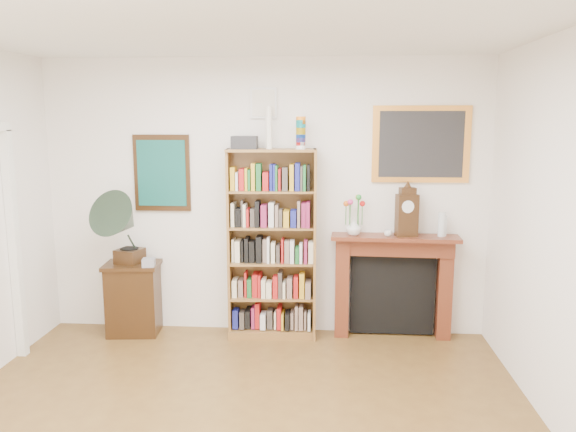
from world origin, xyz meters
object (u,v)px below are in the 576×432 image
Objects in this scene: cd_stack at (149,262)px; bottle_right at (444,226)px; fireplace at (393,277)px; flower_vase at (354,227)px; teacup at (388,233)px; bookshelf at (272,234)px; side_cabinet at (134,298)px; gramophone at (123,223)px; bottle_left at (442,224)px; mantel_clock at (407,213)px.

cd_stack is 2.94m from bottle_right.
fireplace is at bearing 175.39° from bottle_right.
fireplace is 7.92× the size of flower_vase.
fireplace is 15.90× the size of teacup.
bookshelf is 18.31× the size of cd_stack.
side_cabinet is 2.67m from fireplace.
bookshelf reaches higher than fireplace.
bookshelf is at bearing 21.87° from gramophone.
bottle_left is at bearing -0.07° from flower_vase.
bottle_right is at bearing -2.19° from bookshelf.
bottle_left is (1.67, 0.03, 0.11)m from bookshelf.
bottle_right reaches higher than cd_stack.
fireplace is 0.49m from teacup.
mantel_clock is (2.76, 0.06, 0.92)m from side_cabinet.
bottle_right reaches higher than teacup.
mantel_clock is 0.53m from flower_vase.
cd_stack is 2.60m from mantel_clock.
side_cabinet is 1.55× the size of mantel_clock.
bottle_left is (3.12, 0.19, -0.01)m from gramophone.
fireplace is at bearing -2.57° from side_cabinet.
mantel_clock reaches higher than gramophone.
bookshelf is 1.67m from bottle_left.
teacup is at bearing -126.84° from fireplace.
mantel_clock reaches higher than side_cabinet.
fireplace is 10.55× the size of cd_stack.
bottle_left reaches higher than teacup.
fireplace reaches higher than side_cabinet.
teacup is (2.60, 0.15, -0.10)m from gramophone.
bookshelf is 2.95× the size of side_cabinet.
gramophone is 3.90× the size of bottle_right.
side_cabinet is 6.21× the size of cd_stack.
mantel_clock is (0.10, -0.07, 0.67)m from fireplace.
bookshelf is 27.61× the size of teacup.
teacup is 0.53m from bottle_left.
cd_stack is at bearing -31.25° from side_cabinet.
flower_vase is (0.81, 0.03, 0.07)m from bookshelf.
bottle_right reaches higher than side_cabinet.
bookshelf reaches higher than gramophone.
fireplace is 0.72m from bottle_right.
bottle_left is (2.89, 0.17, 0.39)m from cd_stack.
cd_stack is (0.23, 0.02, -0.40)m from gramophone.
side_cabinet is at bearing 154.01° from cd_stack.
flower_vase is 0.86m from bottle_left.
bookshelf is 1.47m from gramophone.
bottle_left is at bearing -146.46° from bottle_right.
flower_vase is 0.88m from bottle_right.
side_cabinet is at bearing -179.24° from teacup.
gramophone reaches higher than flower_vase.
flower_vase reaches higher than teacup.
bookshelf is at bearing -3.61° from side_cabinet.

